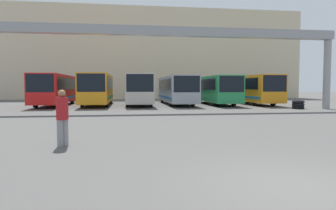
% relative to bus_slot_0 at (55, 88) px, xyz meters
% --- Properties ---
extents(ground_plane, '(200.00, 200.00, 0.00)m').
position_rel_bus_slot_0_xyz_m(ground_plane, '(10.37, -26.35, -1.77)').
color(ground_plane, '#514F4C').
extents(building_backdrop, '(50.80, 12.00, 14.37)m').
position_rel_bus_slot_0_xyz_m(building_backdrop, '(10.37, 21.30, 5.41)').
color(building_backdrop, beige).
rests_on(building_backdrop, ground).
extents(overhead_gantry, '(28.09, 0.80, 6.60)m').
position_rel_bus_slot_0_xyz_m(overhead_gantry, '(10.37, -7.93, 3.77)').
color(overhead_gantry, gray).
rests_on(overhead_gantry, ground).
extents(bus_slot_0, '(2.49, 10.81, 3.08)m').
position_rel_bus_slot_0_xyz_m(bus_slot_0, '(0.00, 0.00, 0.00)').
color(bus_slot_0, red).
rests_on(bus_slot_0, ground).
extents(bus_slot_1, '(2.61, 11.46, 3.13)m').
position_rel_bus_slot_0_xyz_m(bus_slot_1, '(4.15, 0.33, 0.03)').
color(bus_slot_1, orange).
rests_on(bus_slot_1, ground).
extents(bus_slot_2, '(2.61, 11.97, 3.12)m').
position_rel_bus_slot_0_xyz_m(bus_slot_2, '(8.30, 0.58, 0.02)').
color(bus_slot_2, beige).
rests_on(bus_slot_2, ground).
extents(bus_slot_3, '(2.61, 11.84, 2.99)m').
position_rel_bus_slot_0_xyz_m(bus_slot_3, '(12.44, 0.51, -0.05)').
color(bus_slot_3, '#999EA5').
rests_on(bus_slot_3, ground).
extents(bus_slot_4, '(2.57, 11.34, 2.99)m').
position_rel_bus_slot_0_xyz_m(bus_slot_4, '(16.59, 0.26, -0.05)').
color(bus_slot_4, '#268C4C').
rests_on(bus_slot_4, ground).
extents(bus_slot_5, '(2.57, 11.09, 3.09)m').
position_rel_bus_slot_0_xyz_m(bus_slot_5, '(20.74, 0.14, 0.00)').
color(bus_slot_5, orange).
rests_on(bus_slot_5, ground).
extents(pedestrian_near_right, '(0.38, 0.38, 1.81)m').
position_rel_bus_slot_0_xyz_m(pedestrian_near_right, '(5.12, -21.63, -0.81)').
color(pedestrian_near_right, gray).
rests_on(pedestrian_near_right, ground).
extents(tire_stack, '(1.04, 1.04, 0.72)m').
position_rel_bus_slot_0_xyz_m(tire_stack, '(21.84, -7.45, -1.41)').
color(tire_stack, black).
rests_on(tire_stack, ground).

